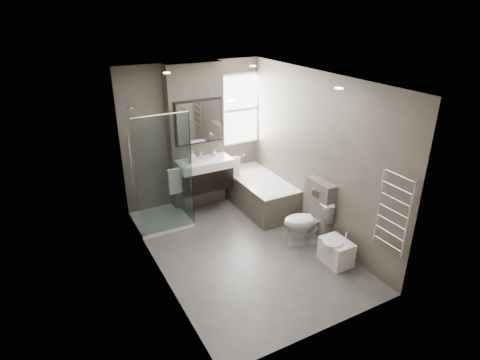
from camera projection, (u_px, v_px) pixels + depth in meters
room at (244, 172)px, 5.67m from camera, size 2.70×3.90×2.70m
vanity_pier at (196, 138)px, 7.10m from camera, size 1.00×0.25×2.60m
vanity at (205, 174)px, 7.05m from camera, size 0.95×0.47×0.66m
mirror_cabinet at (199, 122)px, 6.83m from camera, size 0.86×0.08×0.76m
towel_left at (175, 181)px, 6.80m from camera, size 0.24×0.06×0.44m
towel_right at (234, 169)px, 7.28m from camera, size 0.24×0.06×0.44m
shower_enclosure at (167, 197)px, 6.76m from camera, size 0.90×0.90×2.00m
bathtub at (259, 192)px, 7.36m from camera, size 0.75×1.60×0.57m
window at (238, 110)px, 7.42m from camera, size 0.98×0.06×1.33m
toilet at (307, 222)px, 6.25m from camera, size 0.81×0.62×0.73m
cistern_box at (319, 210)px, 6.32m from camera, size 0.19×0.55×1.00m
bidet at (336, 251)px, 5.81m from camera, size 0.40×0.46×0.48m
towel_radiator at (393, 211)px, 5.00m from camera, size 0.03×0.49×1.10m
soap_bottle_a at (192, 157)px, 6.79m from camera, size 0.09×0.09×0.20m
soap_bottle_b at (214, 153)px, 7.10m from camera, size 0.10×0.10×0.13m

